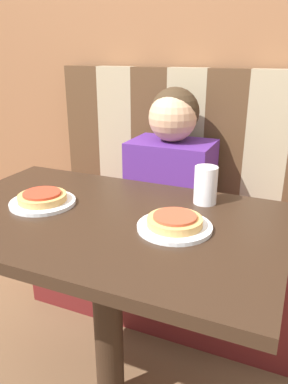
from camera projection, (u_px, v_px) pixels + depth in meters
wall_back at (196, 34)px, 1.73m from camera, size 7.00×0.05×2.60m
booth_seat at (169, 266)px, 1.85m from camera, size 1.32×0.48×0.46m
booth_backrest at (186, 143)px, 1.82m from camera, size 1.32×0.07×0.70m
dining_table at (105, 245)px, 1.17m from camera, size 1.07×0.67×0.76m
person at (172, 162)px, 1.67m from camera, size 0.36×0.26×0.63m
plate_left at (43, 202)px, 1.22m from camera, size 0.21×0.21×0.01m
plate_right at (175, 226)px, 1.05m from camera, size 0.21×0.21×0.01m
pizza_left at (43, 197)px, 1.22m from camera, size 0.16×0.16×0.03m
pizza_right at (175, 220)px, 1.05m from camera, size 0.16×0.16×0.03m
drinking_cup at (206, 185)px, 1.21m from camera, size 0.07×0.07×0.12m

